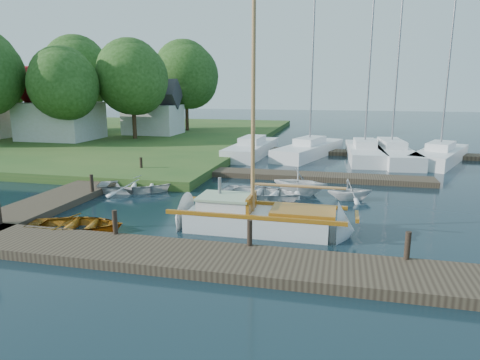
% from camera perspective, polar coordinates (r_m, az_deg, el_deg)
% --- Properties ---
extents(ground, '(160.00, 160.00, 0.00)m').
position_cam_1_polar(ground, '(18.19, -0.00, -3.69)').
color(ground, black).
rests_on(ground, ground).
extents(near_dock, '(18.00, 2.20, 0.30)m').
position_cam_1_polar(near_dock, '(12.71, -6.42, -10.29)').
color(near_dock, '#33281E').
rests_on(near_dock, ground).
extents(left_dock, '(2.20, 18.00, 0.30)m').
position_cam_1_polar(left_dock, '(23.04, -18.51, -0.53)').
color(left_dock, '#33281E').
rests_on(left_dock, ground).
extents(far_dock, '(14.00, 1.60, 0.30)m').
position_cam_1_polar(far_dock, '(24.09, 8.26, 0.53)').
color(far_dock, '#33281E').
rests_on(far_dock, ground).
extents(pontoon, '(30.00, 1.60, 0.30)m').
position_cam_1_polar(pontoon, '(33.89, 23.43, 3.03)').
color(pontoon, '#33281E').
rests_on(pontoon, ground).
extents(shore, '(50.00, 40.00, 0.50)m').
position_cam_1_polar(shore, '(50.73, -25.97, 5.68)').
color(shore, '#274C1D').
rests_on(shore, ground).
extents(mooring_post_1, '(0.16, 0.16, 0.80)m').
position_cam_1_polar(mooring_post_1, '(14.59, -16.33, -5.41)').
color(mooring_post_1, black).
rests_on(mooring_post_1, near_dock).
extents(mooring_post_2, '(0.16, 0.16, 0.80)m').
position_cam_1_polar(mooring_post_2, '(13.02, 1.30, -7.06)').
color(mooring_post_2, black).
rests_on(mooring_post_2, near_dock).
extents(mooring_post_3, '(0.16, 0.16, 0.80)m').
position_cam_1_polar(mooring_post_3, '(12.90, 21.44, -8.12)').
color(mooring_post_3, black).
rests_on(mooring_post_3, near_dock).
extents(mooring_post_4, '(0.16, 0.16, 0.80)m').
position_cam_1_polar(mooring_post_4, '(20.75, -19.15, -0.39)').
color(mooring_post_4, black).
rests_on(mooring_post_4, left_dock).
extents(mooring_post_5, '(0.16, 0.16, 0.80)m').
position_cam_1_polar(mooring_post_5, '(25.01, -13.04, 2.05)').
color(mooring_post_5, black).
rests_on(mooring_post_5, left_dock).
extents(sailboat, '(7.15, 2.01, 9.83)m').
position_cam_1_polar(sailboat, '(15.33, 3.03, -5.45)').
color(sailboat, silver).
rests_on(sailboat, ground).
extents(dinghy, '(3.75, 3.03, 0.69)m').
position_cam_1_polar(dinghy, '(16.24, -21.05, -5.25)').
color(dinghy, '#8C450F').
rests_on(dinghy, ground).
extents(tender_a, '(4.57, 3.88, 0.80)m').
position_cam_1_polar(tender_a, '(21.53, -13.32, -0.40)').
color(tender_a, silver).
rests_on(tender_a, ground).
extents(tender_b, '(2.94, 2.65, 1.37)m').
position_cam_1_polar(tender_b, '(20.48, 8.03, -0.02)').
color(tender_b, silver).
rests_on(tender_b, ground).
extents(tender_c, '(4.03, 3.15, 0.76)m').
position_cam_1_polar(tender_c, '(19.53, 2.88, -1.43)').
color(tender_c, silver).
rests_on(tender_c, ground).
extents(tender_d, '(2.44, 2.25, 1.07)m').
position_cam_1_polar(tender_d, '(19.92, 14.48, -1.10)').
color(tender_d, silver).
rests_on(tender_d, ground).
extents(marina_boat_0, '(2.71, 8.70, 9.87)m').
position_cam_1_polar(marina_boat_0, '(32.08, 1.63, 4.32)').
color(marina_boat_0, silver).
rests_on(marina_boat_0, ground).
extents(marina_boat_1, '(4.83, 9.02, 11.33)m').
position_cam_1_polar(marina_boat_1, '(31.99, 9.26, 4.16)').
color(marina_boat_1, silver).
rests_on(marina_boat_1, ground).
extents(marina_boat_2, '(2.59, 8.14, 11.72)m').
position_cam_1_polar(marina_boat_2, '(31.43, 16.25, 3.70)').
color(marina_boat_2, silver).
rests_on(marina_boat_2, ground).
extents(marina_boat_3, '(3.22, 10.00, 11.14)m').
position_cam_1_polar(marina_boat_3, '(32.04, 19.50, 3.61)').
color(marina_boat_3, silver).
rests_on(marina_boat_3, ground).
extents(marina_boat_4, '(5.10, 8.18, 11.60)m').
position_cam_1_polar(marina_boat_4, '(31.80, 25.11, 3.12)').
color(marina_boat_4, silver).
rests_on(marina_boat_4, ground).
extents(house_a, '(6.30, 5.00, 6.29)m').
position_cam_1_polar(house_a, '(40.91, -22.86, 8.48)').
color(house_a, beige).
rests_on(house_a, shore).
extents(house_c, '(5.25, 4.00, 5.28)m').
position_cam_1_polar(house_c, '(43.06, -11.50, 8.82)').
color(house_c, beige).
rests_on(house_c, shore).
extents(tree_2, '(5.83, 5.75, 7.82)m').
position_cam_1_polar(tree_2, '(38.10, -22.42, 11.76)').
color(tree_2, '#332114').
rests_on(tree_2, shore).
extents(tree_3, '(6.41, 6.38, 8.74)m').
position_cam_1_polar(tree_3, '(39.45, -14.17, 13.10)').
color(tree_3, '#332114').
rests_on(tree_3, shore).
extents(tree_4, '(7.01, 7.01, 9.66)m').
position_cam_1_polar(tree_4, '(46.98, -20.81, 13.18)').
color(tree_4, '#332114').
rests_on(tree_4, shore).
extents(tree_7, '(6.83, 6.83, 9.38)m').
position_cam_1_polar(tree_7, '(45.97, -7.20, 13.69)').
color(tree_7, '#332114').
rests_on(tree_7, shore).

